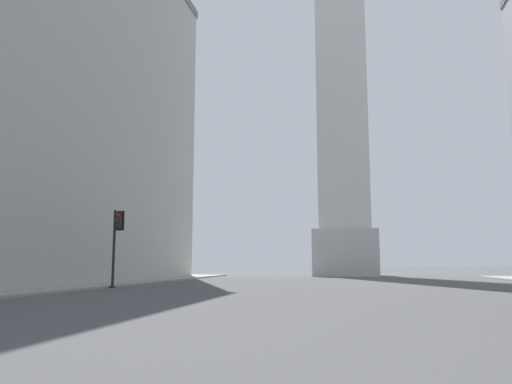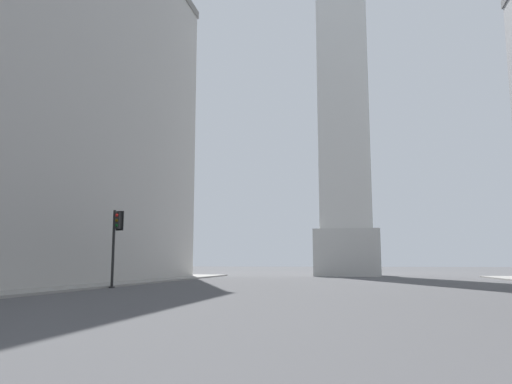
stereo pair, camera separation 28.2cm
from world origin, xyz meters
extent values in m
cube|color=silver|center=(0.00, 64.06, 2.87)|extent=(7.96, 7.96, 5.73)
cube|color=silver|center=(0.00, 64.06, 35.74)|extent=(6.37, 6.37, 60.01)
cylinder|color=black|center=(-14.70, 30.49, 2.58)|extent=(0.18, 0.18, 5.17)
cylinder|color=#262626|center=(-14.70, 30.49, 0.05)|extent=(0.40, 0.40, 0.10)
cube|color=black|center=(-14.41, 30.49, 4.47)|extent=(0.37, 0.37, 1.10)
cube|color=black|center=(-14.39, 30.67, 4.47)|extent=(0.58, 0.09, 1.32)
sphere|color=red|center=(-14.43, 30.30, 4.81)|extent=(0.22, 0.22, 0.22)
sphere|color=#483506|center=(-14.43, 30.30, 4.47)|extent=(0.22, 0.22, 0.22)
sphere|color=#073410|center=(-14.43, 30.30, 4.13)|extent=(0.22, 0.22, 0.22)
camera|label=1|loc=(1.03, -0.48, 1.68)|focal=35.00mm
camera|label=2|loc=(1.31, -0.42, 1.68)|focal=35.00mm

